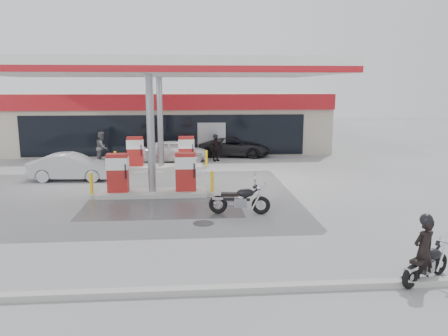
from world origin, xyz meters
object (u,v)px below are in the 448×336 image
object	(u,v)px
biker_main	(424,251)
hatchback_silver	(72,167)
parked_car_right	(235,147)
pump_island_near	(152,179)
sedan_white	(174,151)
parked_car_left	(78,144)
main_motorcycle	(427,264)
parked_motorcycle	(240,200)
attendant	(102,147)
biker_walking	(216,148)
pump_island_far	(161,156)

from	to	relation	value
biker_main	hatchback_silver	size ratio (longest dim) A/B	0.40
biker_main	parked_car_right	world-z (taller)	biker_main
pump_island_near	parked_car_right	world-z (taller)	pump_island_near
pump_island_near	sedan_white	size ratio (longest dim) A/B	1.30
pump_island_near	parked_car_left	world-z (taller)	pump_island_near
pump_island_near	main_motorcycle	xyz separation A→B (m)	(7.07, -8.78, -0.30)
parked_motorcycle	parked_car_right	world-z (taller)	parked_car_right
attendant	pump_island_near	bearing A→B (deg)	-151.37
parked_motorcycle	biker_walking	bearing A→B (deg)	99.92
parked_car_left	attendant	bearing A→B (deg)	-124.07
pump_island_near	biker_walking	bearing A→B (deg)	69.00
hatchback_silver	biker_walking	xyz separation A→B (m)	(7.27, 4.88, 0.13)
main_motorcycle	biker_walking	xyz separation A→B (m)	(-3.93, 16.98, 0.37)
parked_motorcycle	pump_island_far	bearing A→B (deg)	119.30
parked_motorcycle	sedan_white	bearing A→B (deg)	112.43
pump_island_near	attendant	world-z (taller)	attendant
hatchback_silver	pump_island_far	bearing A→B (deg)	-53.87
biker_walking	parked_car_right	bearing A→B (deg)	27.84
sedan_white	attendant	size ratio (longest dim) A/B	2.12
biker_main	parked_car_right	bearing A→B (deg)	-102.62
pump_island_far	biker_walking	size ratio (longest dim) A/B	3.26
main_motorcycle	sedan_white	distance (m)	18.15
pump_island_near	parked_car_right	bearing A→B (deg)	65.77
biker_main	parked_motorcycle	xyz separation A→B (m)	(-3.55, 5.87, -0.29)
sedan_white	parked_car_right	distance (m)	4.25
parked_car_left	parked_car_right	xyz separation A→B (m)	(10.47, -2.00, -0.04)
sedan_white	biker_walking	distance (m)	2.50
biker_main	parked_motorcycle	size ratio (longest dim) A/B	0.72
pump_island_far	biker_main	bearing A→B (deg)	-65.08
biker_main	parked_car_left	world-z (taller)	biker_main
pump_island_near	main_motorcycle	world-z (taller)	pump_island_near
main_motorcycle	parked_car_right	xyz separation A→B (m)	(-2.57, 18.78, 0.22)
biker_main	biker_walking	xyz separation A→B (m)	(-3.76, 17.08, -0.00)
parked_motorcycle	hatchback_silver	world-z (taller)	hatchback_silver
biker_main	attendant	bearing A→B (deg)	-78.21
parked_motorcycle	parked_car_left	distance (m)	17.67
biker_main	sedan_white	distance (m)	18.19
pump_island_far	attendant	distance (m)	4.19
main_motorcycle	parked_car_right	size ratio (longest dim) A/B	0.36
parked_car_left	sedan_white	bearing A→B (deg)	-95.53
attendant	biker_walking	xyz separation A→B (m)	(6.74, 0.05, -0.14)
sedan_white	hatchback_silver	distance (m)	6.83
parked_car_left	parked_car_right	distance (m)	10.66
sedan_white	pump_island_near	bearing A→B (deg)	165.73
pump_island_near	sedan_white	bearing A→B (deg)	85.47
hatchback_silver	pump_island_near	bearing A→B (deg)	-125.71
pump_island_near	sedan_white	distance (m)	8.23
biker_walking	hatchback_silver	bearing A→B (deg)	-171.38
parked_motorcycle	attendant	bearing A→B (deg)	130.79
parked_motorcycle	biker_main	bearing A→B (deg)	-50.03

